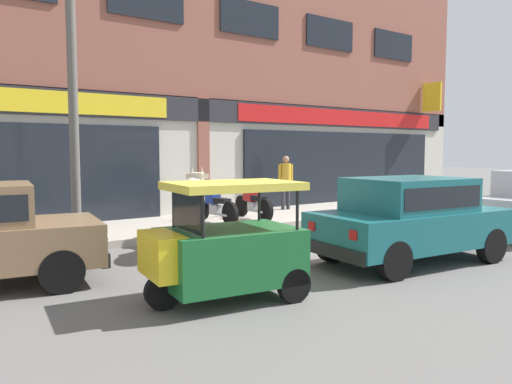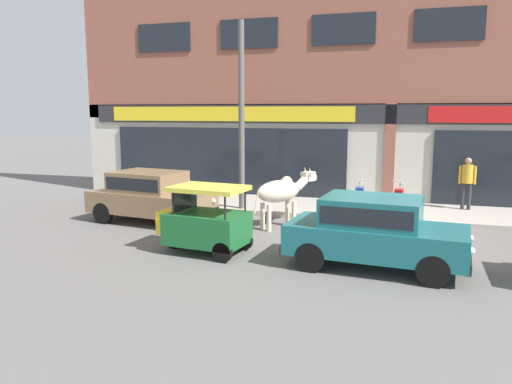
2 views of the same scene
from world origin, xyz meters
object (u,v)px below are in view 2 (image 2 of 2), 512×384
cow (281,191)px  utility_pole (241,117)px  car_2 (150,194)px  pedestrian (467,178)px  car_0 (374,229)px  motorcycle_0 (359,198)px  motorcycle_1 (398,200)px  auto_rickshaw (204,224)px

cow → utility_pole: 3.00m
cow → car_2: cow is taller
cow → pedestrian: pedestrian is taller
car_0 → motorcycle_0: (-0.77, 5.14, -0.27)m
cow → motorcycle_1: cow is taller
car_0 → pedestrian: pedestrian is taller
car_0 → pedestrian: 6.69m
auto_rickshaw → pedestrian: pedestrian is taller
motorcycle_1 → pedestrian: pedestrian is taller
cow → utility_pole: utility_pole is taller
auto_rickshaw → motorcycle_0: bearing=60.0°
auto_rickshaw → pedestrian: size_ratio=1.29×
auto_rickshaw → motorcycle_1: bearing=51.3°
car_2 → utility_pole: 3.60m
cow → auto_rickshaw: bearing=-110.5°
auto_rickshaw → car_0: bearing=-0.7°
cow → motorcycle_0: bearing=50.0°
car_0 → utility_pole: utility_pole is taller
auto_rickshaw → utility_pole: (-0.58, 4.40, 2.32)m
car_0 → car_2: (-6.40, 2.47, 0.00)m
motorcycle_1 → auto_rickshaw: bearing=-128.7°
pedestrian → utility_pole: (-6.66, -1.81, 1.84)m
cow → pedestrian: bearing=33.8°
cow → car_0: size_ratio=0.49×
car_0 → motorcycle_1: 5.17m
car_2 → motorcycle_0: car_2 is taller
car_2 → car_0: bearing=-21.1°
auto_rickshaw → cow: bearing=69.5°
motorcycle_1 → car_2: bearing=-158.5°
cow → car_2: size_ratio=0.49×
motorcycle_0 → utility_pole: utility_pole is taller
car_0 → motorcycle_0: size_ratio=2.05×
car_0 → car_2: bearing=158.9°
motorcycle_1 → car_0: bearing=-94.1°
utility_pole → auto_rickshaw: bearing=-82.4°
motorcycle_1 → pedestrian: 2.35m
motorcycle_0 → utility_pole: size_ratio=0.32×
pedestrian → car_2: bearing=-156.7°
cow → motorcycle_0: (1.88, 2.24, -0.46)m
car_0 → auto_rickshaw: bearing=179.3°
car_0 → auto_rickshaw: auto_rickshaw is taller
car_0 → motorcycle_0: car_0 is taller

